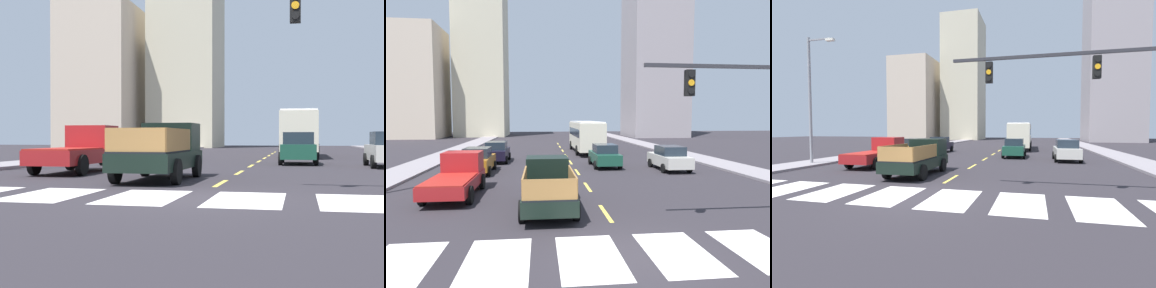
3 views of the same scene
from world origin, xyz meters
The scene contains 29 objects.
ground_plane centered at (0.00, 0.00, 0.00)m, with size 160.00×160.00×0.00m, color #2A272C.
sidewalk_right centered at (11.71, 18.00, 0.07)m, with size 2.80×110.00×0.15m, color gray.
sidewalk_left centered at (-11.71, 18.00, 0.07)m, with size 2.80×110.00×0.15m, color gray.
crosswalk_stripe_1 centered at (-6.13, 0.00, 0.00)m, with size 1.72×3.09×0.01m, color silver.
crosswalk_stripe_2 centered at (-3.68, 0.00, 0.00)m, with size 1.72×3.09×0.01m, color silver.
crosswalk_stripe_3 centered at (-1.23, 0.00, 0.00)m, with size 1.72×3.09×0.01m, color silver.
crosswalk_stripe_4 centered at (1.23, 0.00, 0.00)m, with size 1.72×3.09×0.01m, color silver.
crosswalk_stripe_5 centered at (3.68, 0.00, 0.00)m, with size 1.72×3.09×0.01m, color silver.
crosswalk_stripe_6 centered at (6.13, 0.00, 0.00)m, with size 1.72×3.09×0.01m, color silver.
lane_dash_0 centered at (0.00, 4.00, 0.00)m, with size 0.16×2.40×0.01m, color #E5C848.
lane_dash_1 centered at (0.00, 9.00, 0.00)m, with size 0.16×2.40×0.01m, color #E5C848.
lane_dash_2 centered at (0.00, 14.00, 0.00)m, with size 0.16×2.40×0.01m, color #E5C848.
lane_dash_3 centered at (0.00, 19.00, 0.00)m, with size 0.16×2.40×0.01m, color #E5C848.
lane_dash_4 centered at (0.00, 24.00, 0.00)m, with size 0.16×2.40×0.01m, color #E5C848.
lane_dash_5 centered at (0.00, 29.00, 0.00)m, with size 0.16×2.40×0.01m, color #E5C848.
lane_dash_6 centered at (0.00, 34.00, 0.00)m, with size 0.16×2.40×0.01m, color #E5C848.
lane_dash_7 centered at (0.00, 39.00, 0.00)m, with size 0.16×2.40×0.01m, color #E5C848.
pickup_stakebed centered at (-2.22, 5.22, 0.94)m, with size 2.18×5.20×1.96m.
pickup_dark centered at (-6.53, 8.07, 0.92)m, with size 2.18×5.20×1.96m.
city_bus centered at (2.34, 26.99, 1.95)m, with size 2.72×10.80×3.32m.
sedan_near_left centered at (6.64, 14.24, 0.86)m, with size 2.02×4.40×1.72m.
sedan_far centered at (-6.14, 20.00, 0.86)m, with size 2.02×4.40×1.72m.
sedan_mid centered at (-6.70, 14.39, 0.86)m, with size 2.02×4.40×1.72m.
sedan_near_right centered at (2.34, 16.29, 0.86)m, with size 2.02×4.40×1.72m.
traffic_signal_gantry centered at (7.57, 1.82, 4.25)m, with size 10.21×0.27×6.00m.
streetlight_left centered at (-11.23, 7.04, 4.97)m, with size 2.20×0.28×9.00m.
tower_tall_centre centered at (19.78, 55.65, 22.95)m, with size 10.47×11.49×45.89m, color #988F93.
block_mid_left centered at (-13.86, 61.34, 15.43)m, with size 9.39×11.39×30.85m, color beige.
block_mid_right centered at (-25.08, 55.82, 9.97)m, with size 9.92×10.93×19.95m, color beige.
Camera 3 is at (4.14, -9.59, 2.52)m, focal length 26.10 mm.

